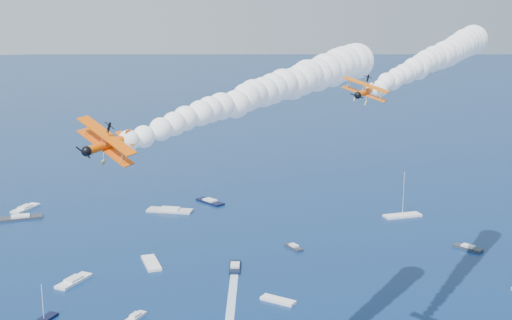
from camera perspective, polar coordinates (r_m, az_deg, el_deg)
name	(u,v)px	position (r m, az deg, el deg)	size (l,w,h in m)	color
biplane_lead	(365,92)	(100.58, 9.24, 5.72)	(6.40, 7.18, 4.32)	#FC6505
biplane_trail	(107,144)	(74.45, -12.46, 1.29)	(6.90, 7.74, 4.66)	#FF5A05
smoke_trail_lead	(433,60)	(131.30, 14.75, 8.20)	(52.46, 44.93, 11.64)	white
smoke_trail_trail	(270,90)	(99.47, 1.17, 5.91)	(53.88, 43.17, 11.64)	white
spectator_boats	(141,263)	(187.97, -9.71, -8.61)	(212.71, 161.87, 0.70)	black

